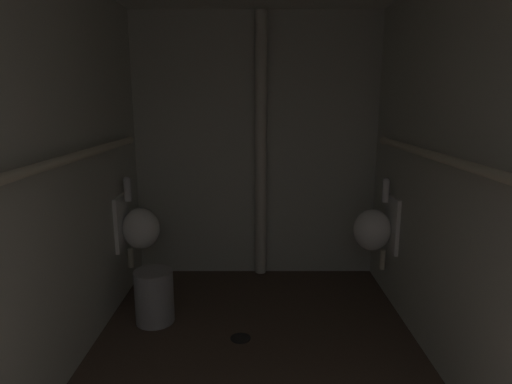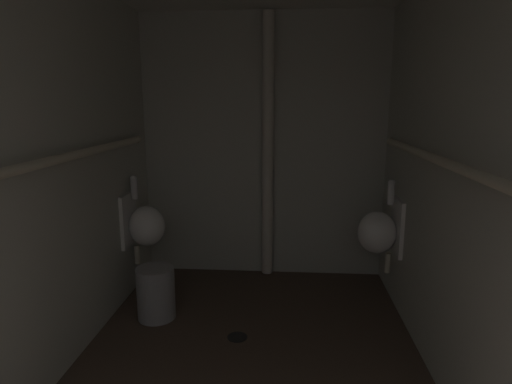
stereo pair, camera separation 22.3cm
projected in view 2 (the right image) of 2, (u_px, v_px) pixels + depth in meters
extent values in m
cube|color=#B7BAAD|center=(0.00, 192.00, 2.02)|extent=(0.06, 4.13, 2.37)
cube|color=#B7BAAD|center=(497.00, 200.00, 1.85)|extent=(0.06, 4.13, 2.37)
cube|color=#B7BAAD|center=(264.00, 148.00, 3.92)|extent=(2.32, 0.06, 2.37)
ellipsoid|color=white|center=(147.00, 226.00, 3.53)|extent=(0.30, 0.26, 0.34)
cube|color=white|center=(128.00, 220.00, 3.54)|extent=(0.03, 0.30, 0.44)
cylinder|color=silver|center=(134.00, 189.00, 3.48)|extent=(0.06, 0.06, 0.16)
sphere|color=silver|center=(134.00, 179.00, 3.46)|extent=(0.06, 0.06, 0.06)
cylinder|color=beige|center=(137.00, 254.00, 3.59)|extent=(0.04, 0.04, 0.16)
ellipsoid|color=white|center=(377.00, 232.00, 3.36)|extent=(0.30, 0.26, 0.34)
cube|color=white|center=(397.00, 227.00, 3.34)|extent=(0.03, 0.30, 0.44)
cylinder|color=silver|center=(391.00, 194.00, 3.29)|extent=(0.06, 0.06, 0.16)
sphere|color=silver|center=(392.00, 183.00, 3.27)|extent=(0.06, 0.06, 0.06)
cylinder|color=beige|center=(388.00, 263.00, 3.41)|extent=(0.04, 0.04, 0.16)
cylinder|color=beige|center=(18.00, 169.00, 2.01)|extent=(0.05, 3.25, 0.05)
sphere|color=beige|center=(138.00, 139.00, 3.59)|extent=(0.06, 0.06, 0.06)
cylinder|color=beige|center=(481.00, 177.00, 1.81)|extent=(0.05, 3.27, 0.05)
sphere|color=beige|center=(391.00, 142.00, 3.41)|extent=(0.06, 0.06, 0.06)
cylinder|color=beige|center=(268.00, 149.00, 3.81)|extent=(0.10, 0.10, 2.32)
cylinder|color=black|center=(237.00, 337.00, 2.97)|extent=(0.14, 0.14, 0.01)
cylinder|color=gray|center=(156.00, 293.00, 3.21)|extent=(0.28, 0.28, 0.40)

